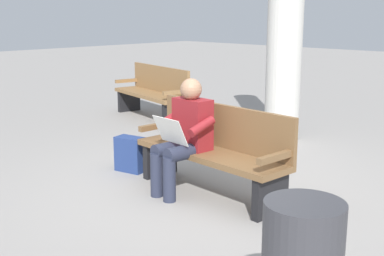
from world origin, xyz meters
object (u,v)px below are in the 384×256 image
object	(u,v)px
bench_near	(214,149)
backpack	(131,154)
person_seated	(184,133)
support_pillar	(285,21)
bench_far	(153,92)

from	to	relation	value
bench_near	backpack	bearing A→B (deg)	10.38
person_seated	backpack	distance (m)	1.06
person_seated	support_pillar	bearing A→B (deg)	-73.68
support_pillar	bench_near	bearing A→B (deg)	108.32
support_pillar	person_seated	bearing A→B (deg)	102.44
bench_near	bench_far	world-z (taller)	same
person_seated	bench_far	distance (m)	3.88
person_seated	backpack	xyz separation A→B (m)	(0.97, -0.08, -0.43)
bench_near	person_seated	world-z (taller)	person_seated
bench_near	bench_far	xyz separation A→B (m)	(3.30, -2.13, 0.00)
backpack	bench_far	bearing A→B (deg)	-46.91
backpack	bench_far	xyz separation A→B (m)	(2.12, -2.26, 0.26)
bench_near	backpack	world-z (taller)	bench_near
bench_near	person_seated	bearing A→B (deg)	49.40
person_seated	bench_far	size ratio (longest dim) A/B	0.63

